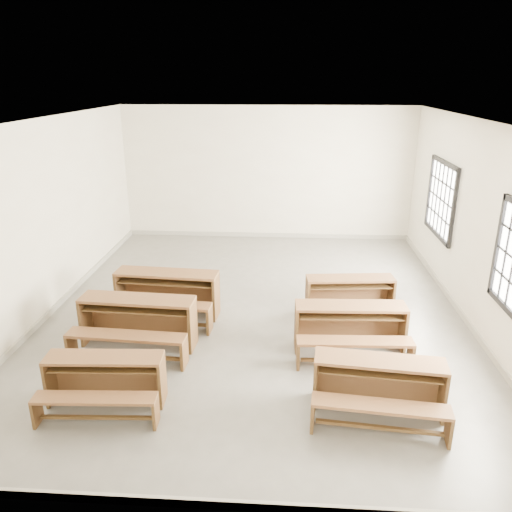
# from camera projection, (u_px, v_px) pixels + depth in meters

# --- Properties ---
(room) EXTENTS (8.50, 8.50, 3.20)m
(room) POSITION_uv_depth(u_px,v_px,m) (262.00, 188.00, 7.91)
(room) COLOR slate
(room) RESTS_ON ground
(desk_set_0) EXTENTS (1.45, 0.80, 0.64)m
(desk_set_0) POSITION_uv_depth(u_px,v_px,m) (105.00, 377.00, 6.05)
(desk_set_0) COLOR brown
(desk_set_0) RESTS_ON ground
(desk_set_1) EXTENTS (1.74, 0.98, 0.76)m
(desk_set_1) POSITION_uv_depth(u_px,v_px,m) (137.00, 319.00, 7.35)
(desk_set_1) COLOR brown
(desk_set_1) RESTS_ON ground
(desk_set_2) EXTENTS (1.77, 1.00, 0.77)m
(desk_set_2) POSITION_uv_depth(u_px,v_px,m) (166.00, 291.00, 8.31)
(desk_set_2) COLOR brown
(desk_set_2) RESTS_ON ground
(desk_set_3) EXTENTS (1.60, 0.95, 0.69)m
(desk_set_3) POSITION_uv_depth(u_px,v_px,m) (379.00, 383.00, 5.89)
(desk_set_3) COLOR brown
(desk_set_3) RESTS_ON ground
(desk_set_4) EXTENTS (1.63, 0.89, 0.72)m
(desk_set_4) POSITION_uv_depth(u_px,v_px,m) (350.00, 325.00, 7.23)
(desk_set_4) COLOR brown
(desk_set_4) RESTS_ON ground
(desk_set_5) EXTENTS (1.53, 0.90, 0.66)m
(desk_set_5) POSITION_uv_depth(u_px,v_px,m) (350.00, 294.00, 8.37)
(desk_set_5) COLOR brown
(desk_set_5) RESTS_ON ground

